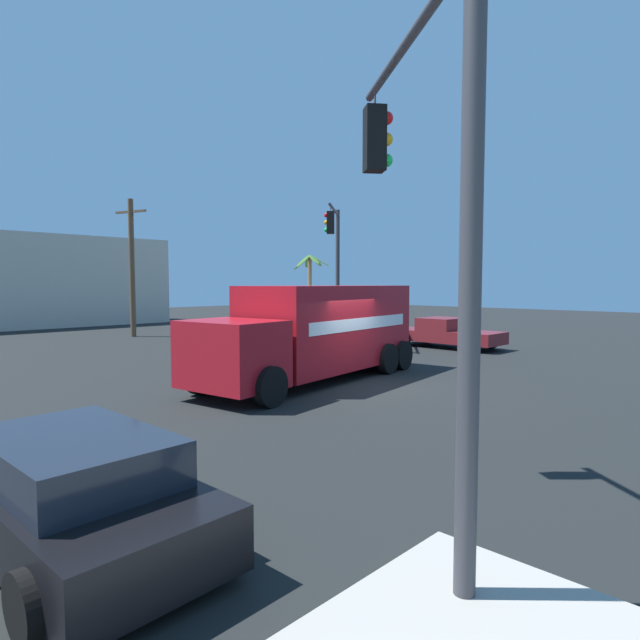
{
  "coord_description": "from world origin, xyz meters",
  "views": [
    {
      "loc": [
        -11.82,
        -9.78,
        2.97
      ],
      "look_at": [
        -0.49,
        1.24,
        1.88
      ],
      "focal_mm": 29.58,
      "sensor_mm": 36.0,
      "label": 1
    }
  ],
  "objects_px": {
    "sedan_black": "(71,492)",
    "vending_machine_blue": "(357,318)",
    "traffic_light_primary": "(335,256)",
    "utility_pole": "(132,266)",
    "vending_machine_red": "(326,313)",
    "pickup_maroon": "(445,332)",
    "palm_tree_far": "(310,278)",
    "delivery_truck": "(317,331)",
    "traffic_light_secondary": "(426,186)"
  },
  "relations": [
    {
      "from": "delivery_truck",
      "to": "utility_pole",
      "type": "height_order",
      "value": "utility_pole"
    },
    {
      "from": "palm_tree_far",
      "to": "delivery_truck",
      "type": "bearing_deg",
      "value": -134.03
    },
    {
      "from": "pickup_maroon",
      "to": "vending_machine_blue",
      "type": "xyz_separation_m",
      "value": [
        1.0,
        6.25,
        0.34
      ]
    },
    {
      "from": "vending_machine_red",
      "to": "utility_pole",
      "type": "distance_m",
      "value": 12.07
    },
    {
      "from": "vending_machine_red",
      "to": "palm_tree_far",
      "type": "relative_size",
      "value": 0.39
    },
    {
      "from": "traffic_light_primary",
      "to": "palm_tree_far",
      "type": "bearing_deg",
      "value": 52.87
    },
    {
      "from": "pickup_maroon",
      "to": "traffic_light_primary",
      "type": "bearing_deg",
      "value": 131.77
    },
    {
      "from": "delivery_truck",
      "to": "vending_machine_blue",
      "type": "distance_m",
      "value": 13.62
    },
    {
      "from": "pickup_maroon",
      "to": "palm_tree_far",
      "type": "distance_m",
      "value": 11.44
    },
    {
      "from": "vending_machine_red",
      "to": "vending_machine_blue",
      "type": "relative_size",
      "value": 1.0
    },
    {
      "from": "utility_pole",
      "to": "vending_machine_red",
      "type": "bearing_deg",
      "value": -24.29
    },
    {
      "from": "sedan_black",
      "to": "vending_machine_red",
      "type": "relative_size",
      "value": 2.35
    },
    {
      "from": "delivery_truck",
      "to": "vending_machine_blue",
      "type": "height_order",
      "value": "delivery_truck"
    },
    {
      "from": "traffic_light_primary",
      "to": "sedan_black",
      "type": "bearing_deg",
      "value": -146.33
    },
    {
      "from": "palm_tree_far",
      "to": "utility_pole",
      "type": "xyz_separation_m",
      "value": [
        -9.77,
        4.27,
        0.65
      ]
    },
    {
      "from": "traffic_light_primary",
      "to": "vending_machine_blue",
      "type": "relative_size",
      "value": 3.46
    },
    {
      "from": "pickup_maroon",
      "to": "vending_machine_blue",
      "type": "distance_m",
      "value": 6.34
    },
    {
      "from": "vending_machine_red",
      "to": "traffic_light_secondary",
      "type": "bearing_deg",
      "value": -134.22
    },
    {
      "from": "vending_machine_blue",
      "to": "sedan_black",
      "type": "bearing_deg",
      "value": -147.36
    },
    {
      "from": "sedan_black",
      "to": "traffic_light_secondary",
      "type": "bearing_deg",
      "value": -45.38
    },
    {
      "from": "traffic_light_secondary",
      "to": "sedan_black",
      "type": "relative_size",
      "value": 1.37
    },
    {
      "from": "sedan_black",
      "to": "vending_machine_red",
      "type": "distance_m",
      "value": 28.22
    },
    {
      "from": "traffic_light_secondary",
      "to": "palm_tree_far",
      "type": "distance_m",
      "value": 27.81
    },
    {
      "from": "vending_machine_red",
      "to": "utility_pole",
      "type": "relative_size",
      "value": 0.24
    },
    {
      "from": "traffic_light_primary",
      "to": "traffic_light_secondary",
      "type": "relative_size",
      "value": 1.07
    },
    {
      "from": "traffic_light_primary",
      "to": "utility_pole",
      "type": "xyz_separation_m",
      "value": [
        -4.37,
        11.41,
        -0.32
      ]
    },
    {
      "from": "traffic_light_primary",
      "to": "vending_machine_red",
      "type": "xyz_separation_m",
      "value": [
        6.31,
        6.59,
        -3.22
      ]
    },
    {
      "from": "vending_machine_red",
      "to": "utility_pole",
      "type": "xyz_separation_m",
      "value": [
        -10.68,
        4.82,
        2.9
      ]
    },
    {
      "from": "pickup_maroon",
      "to": "sedan_black",
      "type": "relative_size",
      "value": 1.2
    },
    {
      "from": "vending_machine_blue",
      "to": "utility_pole",
      "type": "xyz_separation_m",
      "value": [
        -8.79,
        8.98,
        2.9
      ]
    },
    {
      "from": "palm_tree_far",
      "to": "utility_pole",
      "type": "relative_size",
      "value": 0.61
    },
    {
      "from": "traffic_light_secondary",
      "to": "vending_machine_red",
      "type": "height_order",
      "value": "traffic_light_secondary"
    },
    {
      "from": "pickup_maroon",
      "to": "palm_tree_far",
      "type": "height_order",
      "value": "palm_tree_far"
    },
    {
      "from": "traffic_light_secondary",
      "to": "pickup_maroon",
      "type": "xyz_separation_m",
      "value": [
        16.65,
        9.66,
        -3.31
      ]
    },
    {
      "from": "palm_tree_far",
      "to": "utility_pole",
      "type": "bearing_deg",
      "value": 156.39
    },
    {
      "from": "traffic_light_primary",
      "to": "pickup_maroon",
      "type": "bearing_deg",
      "value": -48.23
    },
    {
      "from": "pickup_maroon",
      "to": "vending_machine_blue",
      "type": "bearing_deg",
      "value": 80.91
    },
    {
      "from": "sedan_black",
      "to": "vending_machine_blue",
      "type": "distance_m",
      "value": 24.28
    },
    {
      "from": "traffic_light_secondary",
      "to": "vending_machine_blue",
      "type": "relative_size",
      "value": 3.22
    },
    {
      "from": "pickup_maroon",
      "to": "sedan_black",
      "type": "height_order",
      "value": "pickup_maroon"
    },
    {
      "from": "traffic_light_primary",
      "to": "utility_pole",
      "type": "bearing_deg",
      "value": 110.97
    },
    {
      "from": "vending_machine_red",
      "to": "utility_pole",
      "type": "bearing_deg",
      "value": 155.71
    },
    {
      "from": "vending_machine_red",
      "to": "traffic_light_primary",
      "type": "bearing_deg",
      "value": -133.77
    },
    {
      "from": "pickup_maroon",
      "to": "utility_pole",
      "type": "bearing_deg",
      "value": 117.09
    },
    {
      "from": "traffic_light_primary",
      "to": "traffic_light_secondary",
      "type": "height_order",
      "value": "traffic_light_primary"
    },
    {
      "from": "pickup_maroon",
      "to": "sedan_black",
      "type": "xyz_separation_m",
      "value": [
        -19.44,
        -6.84,
        -0.1
      ]
    },
    {
      "from": "traffic_light_secondary",
      "to": "pickup_maroon",
      "type": "bearing_deg",
      "value": 30.12
    },
    {
      "from": "delivery_truck",
      "to": "utility_pole",
      "type": "xyz_separation_m",
      "value": [
        2.35,
        16.81,
        2.45
      ]
    },
    {
      "from": "pickup_maroon",
      "to": "utility_pole",
      "type": "height_order",
      "value": "utility_pole"
    },
    {
      "from": "traffic_light_primary",
      "to": "vending_machine_red",
      "type": "distance_m",
      "value": 9.67
    }
  ]
}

